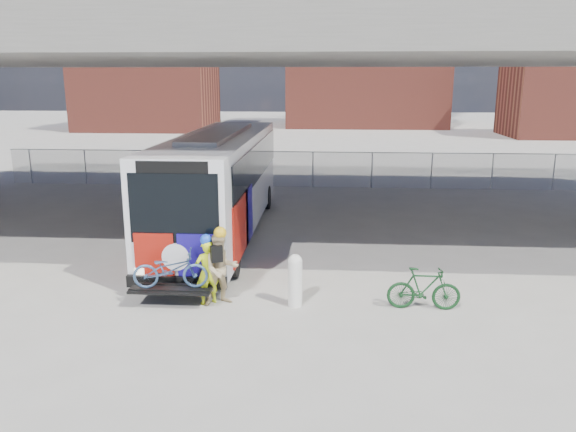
# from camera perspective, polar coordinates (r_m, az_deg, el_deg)

# --- Properties ---
(ground) EXTENTS (160.00, 160.00, 0.00)m
(ground) POSITION_cam_1_polar(r_m,az_deg,el_deg) (17.46, -1.89, -4.37)
(ground) COLOR #9E9991
(ground) RESTS_ON ground
(bus) EXTENTS (2.67, 12.97, 3.69)m
(bus) POSITION_cam_1_polar(r_m,az_deg,el_deg) (19.83, -6.90, 4.01)
(bus) COLOR silver
(bus) RESTS_ON ground
(overpass) EXTENTS (40.00, 16.00, 7.95)m
(overpass) POSITION_cam_1_polar(r_m,az_deg,el_deg) (20.61, -0.84, 16.86)
(overpass) COLOR #605E59
(overpass) RESTS_ON ground
(chainlink_fence) EXTENTS (30.00, 0.06, 30.00)m
(chainlink_fence) POSITION_cam_1_polar(r_m,az_deg,el_deg) (28.84, 0.56, 5.77)
(chainlink_fence) COLOR gray
(chainlink_fence) RESTS_ON ground
(brick_buildings) EXTENTS (54.00, 22.00, 12.00)m
(brick_buildings) POSITION_cam_1_polar(r_m,az_deg,el_deg) (64.73, 3.73, 13.72)
(brick_buildings) COLOR brown
(brick_buildings) RESTS_ON ground
(smokestack) EXTENTS (2.20, 2.20, 25.00)m
(smokestack) POSITION_cam_1_polar(r_m,az_deg,el_deg) (72.89, 14.53, 18.90)
(smokestack) COLOR brown
(smokestack) RESTS_ON ground
(bollard) EXTENTS (0.34, 0.34, 1.32)m
(bollard) POSITION_cam_1_polar(r_m,az_deg,el_deg) (13.73, 0.73, -6.37)
(bollard) COLOR silver
(bollard) RESTS_ON ground
(cyclist_hivis) EXTENTS (0.71, 0.64, 1.78)m
(cyclist_hivis) POSITION_cam_1_polar(r_m,az_deg,el_deg) (13.97, -8.24, -5.50)
(cyclist_hivis) COLOR #D6EE19
(cyclist_hivis) RESTS_ON ground
(cyclist_tan) EXTENTS (1.08, 0.99, 1.98)m
(cyclist_tan) POSITION_cam_1_polar(r_m,az_deg,el_deg) (13.87, -6.82, -5.27)
(cyclist_tan) COLOR tan
(cyclist_tan) RESTS_ON ground
(bike_parked) EXTENTS (1.76, 0.54, 1.05)m
(bike_parked) POSITION_cam_1_polar(r_m,az_deg,el_deg) (13.97, 13.63, -7.19)
(bike_parked) COLOR #133D1B
(bike_parked) RESTS_ON ground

